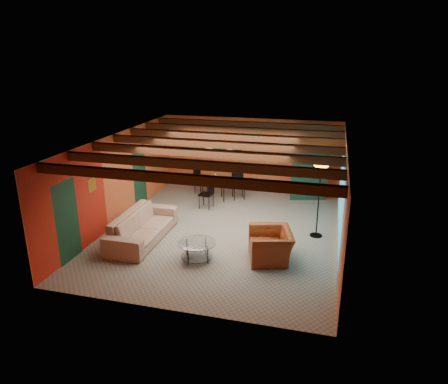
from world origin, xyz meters
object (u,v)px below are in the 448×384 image
(floor_lamp, at_px, (319,201))
(vase, at_px, (215,167))
(armoire, at_px, (310,169))
(sofa, at_px, (143,226))
(dining_table, at_px, (215,185))
(potted_plant, at_px, (312,133))
(armchair, at_px, (271,245))
(coffee_table, at_px, (197,251))

(floor_lamp, bearing_deg, vase, 148.81)
(armoire, bearing_deg, sofa, -146.49)
(dining_table, bearing_deg, floor_lamp, -31.19)
(sofa, bearing_deg, potted_plant, -41.82)
(armoire, bearing_deg, vase, -175.38)
(sofa, bearing_deg, armchair, -94.47)
(sofa, height_order, floor_lamp, floor_lamp)
(sofa, xyz_separation_m, armchair, (3.59, -0.25, -0.01))
(sofa, bearing_deg, armoire, -41.82)
(floor_lamp, bearing_deg, dining_table, 148.81)
(floor_lamp, bearing_deg, armoire, 97.76)
(armchair, xyz_separation_m, vase, (-2.54, 3.88, 0.81))
(dining_table, bearing_deg, armoire, 19.76)
(sofa, bearing_deg, floor_lamp, -73.04)
(potted_plant, bearing_deg, floor_lamp, -82.24)
(dining_table, distance_m, floor_lamp, 4.23)
(coffee_table, relative_size, armoire, 0.45)
(armchair, height_order, vase, vase)
(coffee_table, height_order, floor_lamp, floor_lamp)
(dining_table, height_order, armoire, armoire)
(dining_table, relative_size, floor_lamp, 1.00)
(armchair, height_order, coffee_table, armchair)
(dining_table, xyz_separation_m, armoire, (3.14, 1.13, 0.52))
(floor_lamp, distance_m, potted_plant, 3.57)
(coffee_table, relative_size, floor_lamp, 0.46)
(potted_plant, xyz_separation_m, vase, (-3.14, -1.13, -1.15))
(dining_table, xyz_separation_m, vase, (0.00, 0.00, 0.65))
(armoire, bearing_deg, dining_table, -175.38)
(coffee_table, distance_m, vase, 4.56)
(sofa, distance_m, potted_plant, 6.63)
(sofa, relative_size, potted_plant, 6.02)
(armchair, height_order, floor_lamp, floor_lamp)
(armoire, bearing_deg, coffee_table, -128.30)
(floor_lamp, bearing_deg, coffee_table, -141.72)
(armoire, bearing_deg, floor_lamp, -97.37)
(armoire, distance_m, floor_lamp, 3.33)
(armchair, bearing_deg, potted_plant, 157.35)
(coffee_table, bearing_deg, floor_lamp, 38.28)
(armoire, relative_size, potted_plant, 4.69)
(floor_lamp, bearing_deg, potted_plant, 97.76)
(sofa, relative_size, armchair, 2.31)
(dining_table, bearing_deg, potted_plant, 19.76)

